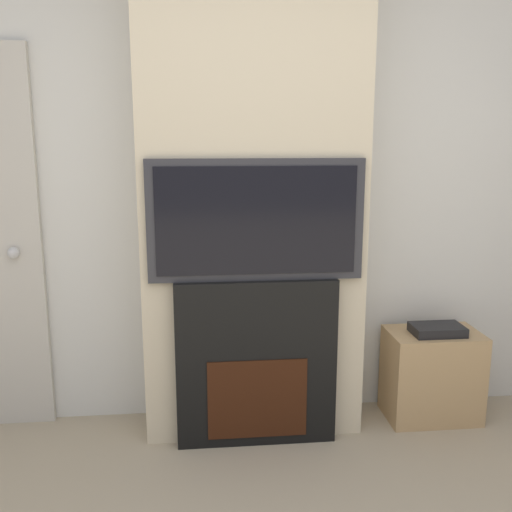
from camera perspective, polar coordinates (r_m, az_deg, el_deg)
name	(u,v)px	position (r m, az deg, el deg)	size (l,w,h in m)	color
wall_back	(249,173)	(3.08, -0.72, 8.32)	(6.00, 0.06, 2.70)	silver
chimney_breast	(253,175)	(2.88, -0.35, 8.07)	(1.12, 0.34, 2.70)	beige
fireplace	(256,362)	(2.93, 0.00, -10.56)	(0.80, 0.15, 0.86)	black
television	(256,220)	(2.73, 0.01, 3.60)	(1.04, 0.07, 0.59)	#2D2D33
media_stand	(432,374)	(3.36, 17.18, -11.17)	(0.50, 0.32, 0.55)	tan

